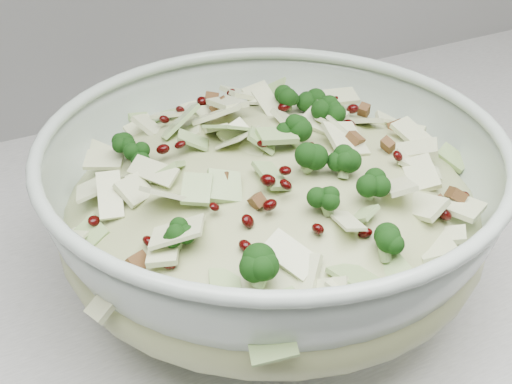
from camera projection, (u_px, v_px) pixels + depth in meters
mixing_bowl at (271, 213)px, 0.58m from camera, size 0.37×0.37×0.15m
salad at (272, 188)px, 0.57m from camera, size 0.36×0.36×0.15m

